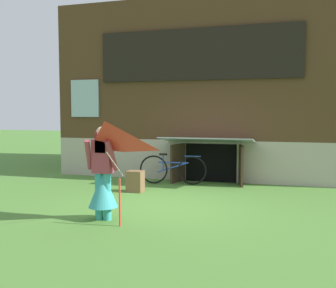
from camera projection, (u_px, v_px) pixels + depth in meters
ground_plane at (165, 205)px, 8.13m from camera, size 60.00×60.00×0.00m
log_house at (214, 94)px, 13.41m from camera, size 8.56×6.60×5.10m
person at (103, 181)px, 6.94m from camera, size 0.61×0.53×1.66m
kite at (105, 149)px, 6.24m from camera, size 1.00×1.07×1.62m
bicycle_blue at (173, 169)px, 10.47m from camera, size 1.80×0.25×0.82m
wooden_crate at (135, 181)px, 9.47m from camera, size 0.38×0.32×0.51m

